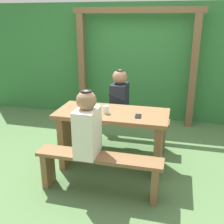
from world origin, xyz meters
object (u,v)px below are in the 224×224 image
at_px(bench_near, 99,166).
at_px(bench_far, 122,126).
at_px(drinking_glass, 106,110).
at_px(bottle_left, 91,101).
at_px(picnic_table, 112,130).
at_px(person_black_coat, 120,96).
at_px(cell_phone, 138,116).
at_px(person_white_shirt, 87,126).

xyz_separation_m(bench_near, bench_far, (0.00, 1.19, 0.00)).
relative_size(drinking_glass, bottle_left, 0.45).
bearing_deg(picnic_table, bench_far, 90.00).
xyz_separation_m(picnic_table, person_black_coat, (-0.04, 0.59, 0.28)).
distance_m(picnic_table, bench_far, 0.62).
height_order(bottle_left, cell_phone, bottle_left).
relative_size(bench_near, person_black_coat, 1.95).
bearing_deg(person_black_coat, person_white_shirt, -94.11).
height_order(person_white_shirt, drinking_glass, person_white_shirt).
bearing_deg(person_white_shirt, drinking_glass, 83.19).
relative_size(picnic_table, bench_far, 1.00).
distance_m(person_black_coat, bottle_left, 0.57).
relative_size(bench_near, bench_far, 1.00).
xyz_separation_m(bench_far, person_white_shirt, (-0.12, -1.18, 0.46)).
bearing_deg(bench_far, bench_near, -90.00).
bearing_deg(bottle_left, picnic_table, -16.57).
bearing_deg(cell_phone, person_white_shirt, -138.09).
bearing_deg(drinking_glass, person_black_coat, 88.02).
xyz_separation_m(bottle_left, cell_phone, (0.65, -0.18, -0.08)).
bearing_deg(bottle_left, person_black_coat, 61.86).
distance_m(bench_far, drinking_glass, 0.82).
bearing_deg(bench_far, cell_phone, -63.34).
bearing_deg(bench_near, person_white_shirt, 178.43).
bearing_deg(person_black_coat, bottle_left, -118.14).
relative_size(bench_far, drinking_glass, 14.35).
distance_m(person_white_shirt, person_black_coat, 1.18).
bearing_deg(drinking_glass, cell_phone, -2.49).
height_order(picnic_table, bottle_left, bottle_left).
relative_size(bench_near, bottle_left, 6.47).
height_order(person_black_coat, cell_phone, person_black_coat).
xyz_separation_m(bench_far, cell_phone, (0.34, -0.68, 0.44)).
bearing_deg(person_black_coat, bench_near, -88.27).
xyz_separation_m(bench_near, bottle_left, (-0.30, 0.68, 0.52)).
bearing_deg(cell_phone, bottle_left, 159.15).
height_order(bench_near, bottle_left, bottle_left).
xyz_separation_m(person_white_shirt, cell_phone, (0.46, 0.50, -0.03)).
height_order(bench_near, drinking_glass, drinking_glass).
distance_m(bench_near, bench_far, 1.19).
bearing_deg(picnic_table, bench_near, -90.00).
bearing_deg(person_white_shirt, person_black_coat, 85.89).
bearing_deg(drinking_glass, bench_near, -83.59).
relative_size(person_white_shirt, person_black_coat, 1.00).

